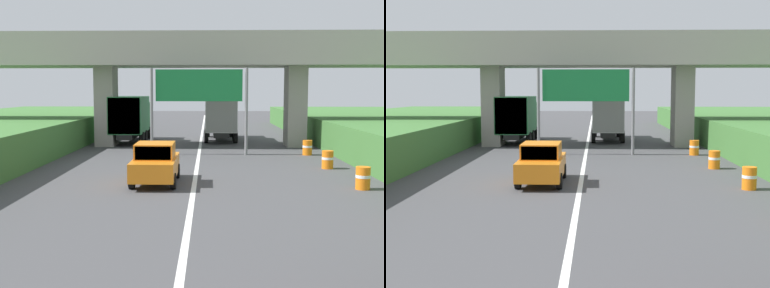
# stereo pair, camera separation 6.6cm
# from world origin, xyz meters

# --- Properties ---
(lane_centre_stripe) EXTENTS (0.20, 103.27, 0.01)m
(lane_centre_stripe) POSITION_xyz_m (0.00, 31.64, 0.00)
(lane_centre_stripe) COLOR white
(lane_centre_stripe) RESTS_ON ground
(overpass_bridge) EXTENTS (40.00, 4.80, 7.73)m
(overpass_bridge) POSITION_xyz_m (0.00, 39.54, 5.83)
(overpass_bridge) COLOR #9E998E
(overpass_bridge) RESTS_ON ground
(overhead_highway_sign) EXTENTS (5.88, 0.18, 5.23)m
(overhead_highway_sign) POSITION_xyz_m (0.00, 34.50, 3.85)
(overhead_highway_sign) COLOR slate
(overhead_highway_sign) RESTS_ON ground
(truck_green) EXTENTS (2.44, 7.30, 3.44)m
(truck_green) POSITION_xyz_m (-5.20, 41.82, 1.93)
(truck_green) COLOR black
(truck_green) RESTS_ON ground
(truck_silver) EXTENTS (2.44, 7.30, 3.44)m
(truck_silver) POSITION_xyz_m (1.50, 43.58, 1.93)
(truck_silver) COLOR black
(truck_silver) RESTS_ON ground
(car_orange) EXTENTS (1.86, 4.10, 1.72)m
(car_orange) POSITION_xyz_m (-1.63, 24.90, 0.86)
(car_orange) COLOR orange
(car_orange) RESTS_ON ground
(construction_barrel_3) EXTENTS (0.57, 0.57, 0.90)m
(construction_barrel_3) POSITION_xyz_m (6.66, 23.86, 0.46)
(construction_barrel_3) COLOR orange
(construction_barrel_3) RESTS_ON ground
(construction_barrel_4) EXTENTS (0.57, 0.57, 0.90)m
(construction_barrel_4) POSITION_xyz_m (6.52, 29.19, 0.46)
(construction_barrel_4) COLOR orange
(construction_barrel_4) RESTS_ON ground
(construction_barrel_5) EXTENTS (0.57, 0.57, 0.90)m
(construction_barrel_5) POSITION_xyz_m (6.54, 34.53, 0.46)
(construction_barrel_5) COLOR orange
(construction_barrel_5) RESTS_ON ground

